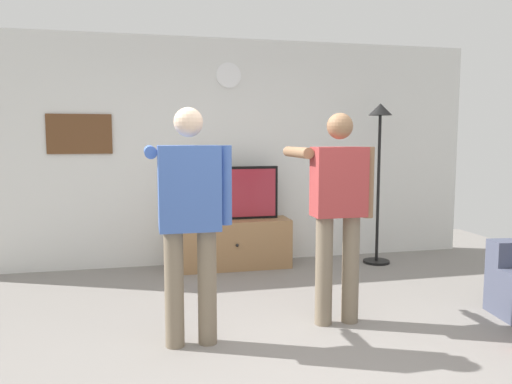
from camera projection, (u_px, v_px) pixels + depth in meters
name	position (u px, v px, depth m)	size (l,w,h in m)	color
ground_plane	(293.00, 366.00, 3.37)	(8.40, 8.40, 0.00)	gray
back_wall	(222.00, 152.00, 6.08)	(6.40, 0.10, 2.70)	silver
tv_stand	(234.00, 244.00, 5.87)	(1.32, 0.44, 0.57)	#997047
television	(233.00, 193.00, 5.85)	(1.08, 0.07, 0.62)	black
wall_clock	(229.00, 75.00, 5.94)	(0.30, 0.30, 0.03)	white
framed_picture	(80.00, 134.00, 5.64)	(0.71, 0.04, 0.45)	brown
floor_lamp	(379.00, 150.00, 5.98)	(0.32, 0.32, 1.93)	black
person_standing_nearer_lamp	(189.00, 212.00, 3.62)	(0.62, 0.78, 1.74)	#7A6B56
person_standing_nearer_couch	(338.00, 205.00, 4.05)	(0.60, 0.78, 1.73)	#7A6B56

